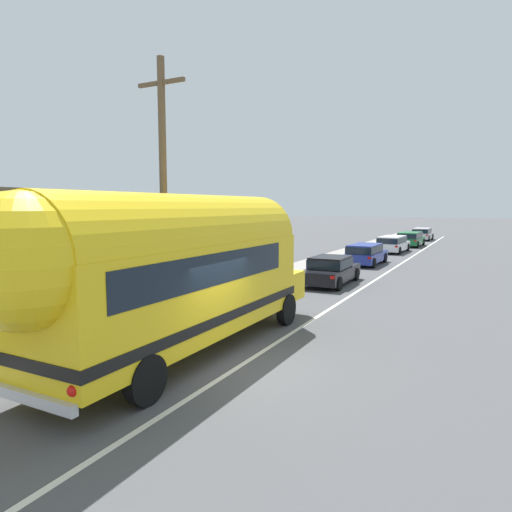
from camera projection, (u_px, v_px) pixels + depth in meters
name	position (u px, v px, depth m)	size (l,w,h in m)	color
ground_plane	(238.00, 367.00, 10.73)	(300.00, 300.00, 0.00)	#4C4C4F
lane_markings	(332.00, 284.00, 22.03)	(3.59, 80.00, 0.01)	silver
sidewalk_slab	(255.00, 284.00, 21.73)	(2.67, 90.00, 0.15)	gray
utility_pole	(163.00, 187.00, 14.55)	(1.80, 0.24, 8.50)	brown
painted_bus	(173.00, 268.00, 11.09)	(2.62, 11.22, 4.12)	yellow
car_lead	(331.00, 269.00, 22.08)	(1.99, 4.65, 1.37)	black
car_second	(366.00, 253.00, 29.29)	(1.96, 4.62, 1.37)	navy
car_third	(393.00, 243.00, 37.06)	(2.06, 4.87, 1.37)	white
car_fourth	(410.00, 238.00, 42.72)	(2.08, 4.87, 1.37)	#196633
car_fifth	(422.00, 233.00, 50.50)	(1.97, 4.58, 1.37)	silver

